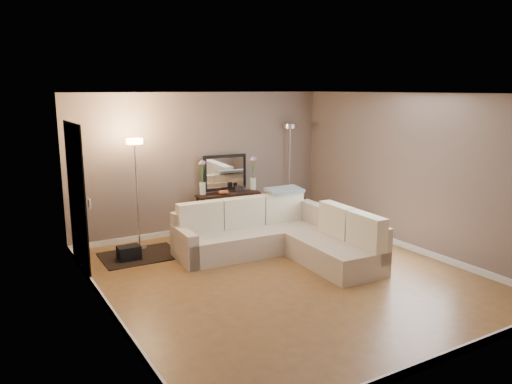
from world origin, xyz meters
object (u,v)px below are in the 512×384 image
floor_lamp_lit (136,172)px  floor_lamp_unlit (290,153)px  console_table (225,210)px

floor_lamp_lit → floor_lamp_unlit: size_ratio=0.94×
floor_lamp_lit → console_table: bearing=6.0°
console_table → floor_lamp_lit: (-1.70, -0.18, 0.90)m
console_table → floor_lamp_unlit: 1.85m
console_table → floor_lamp_lit: 1.93m
floor_lamp_lit → floor_lamp_unlit: bearing=5.8°
console_table → floor_lamp_unlit: bearing=5.6°
console_table → floor_lamp_lit: floor_lamp_lit is taller
floor_lamp_lit → floor_lamp_unlit: 3.29m
floor_lamp_unlit → floor_lamp_lit: bearing=-174.2°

